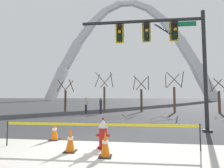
# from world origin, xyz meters

# --- Properties ---
(ground_plane) EXTENTS (240.00, 240.00, 0.00)m
(ground_plane) POSITION_xyz_m (0.00, 0.00, 0.00)
(ground_plane) COLOR #333335
(fire_hydrant) EXTENTS (0.46, 0.48, 0.99)m
(fire_hydrant) POSITION_xyz_m (0.46, -0.49, 0.47)
(fire_hydrant) COLOR #5E0F0D
(fire_hydrant) RESTS_ON ground
(caution_tape_barrier) EXTENTS (6.43, 0.17, 0.85)m
(caution_tape_barrier) POSITION_xyz_m (0.32, -0.51, 0.61)
(caution_tape_barrier) COLOR #232326
(caution_tape_barrier) RESTS_ON ground
(traffic_cone_by_hydrant) EXTENTS (0.36, 0.36, 0.73)m
(traffic_cone_by_hydrant) POSITION_xyz_m (-1.59, 0.33, 0.36)
(traffic_cone_by_hydrant) COLOR black
(traffic_cone_by_hydrant) RESTS_ON ground
(traffic_cone_mid_sidewalk) EXTENTS (0.36, 0.36, 0.73)m
(traffic_cone_mid_sidewalk) POSITION_xyz_m (0.65, -1.25, 0.36)
(traffic_cone_mid_sidewalk) COLOR black
(traffic_cone_mid_sidewalk) RESTS_ON ground
(traffic_cone_curb_edge) EXTENTS (0.36, 0.36, 0.73)m
(traffic_cone_curb_edge) POSITION_xyz_m (-0.48, -0.94, 0.36)
(traffic_cone_curb_edge) COLOR black
(traffic_cone_curb_edge) RESTS_ON ground
(traffic_signal_gantry) EXTENTS (6.42, 0.44, 6.00)m
(traffic_signal_gantry) POSITION_xyz_m (3.26, 2.63, 4.27)
(traffic_signal_gantry) COLOR #232326
(traffic_signal_gantry) RESTS_ON ground
(monument_arch) EXTENTS (61.65, 3.13, 37.80)m
(monument_arch) POSITION_xyz_m (0.00, 55.55, 16.95)
(monument_arch) COLOR silver
(monument_arch) RESTS_ON ground
(tree_far_left) EXTENTS (1.64, 1.65, 3.52)m
(tree_far_left) POSITION_xyz_m (-5.91, 12.21, 1.56)
(tree_far_left) COLOR brown
(tree_far_left) RESTS_ON ground
(tree_left_mid) EXTENTS (2.04, 2.05, 4.43)m
(tree_left_mid) POSITION_xyz_m (-1.74, 13.65, 1.97)
(tree_left_mid) COLOR brown
(tree_left_mid) RESTS_ON ground
(tree_center_left) EXTENTS (1.78, 1.79, 3.84)m
(tree_center_left) POSITION_xyz_m (2.48, 12.54, 1.70)
(tree_center_left) COLOR brown
(tree_center_left) RESTS_ON ground
(tree_center_right) EXTENTS (1.91, 1.92, 4.15)m
(tree_center_right) POSITION_xyz_m (5.84, 12.19, 1.84)
(tree_center_right) COLOR brown
(tree_center_right) RESTS_ON ground
(tree_right_mid) EXTENTS (1.61, 1.62, 3.46)m
(tree_right_mid) POSITION_xyz_m (10.10, 11.97, 1.53)
(tree_right_mid) COLOR brown
(tree_right_mid) RESTS_ON ground
(pedestrian_walking_left) EXTENTS (0.31, 0.39, 1.59)m
(pedestrian_walking_left) POSITION_xyz_m (-1.54, 10.15, 0.82)
(pedestrian_walking_left) COLOR #232847
(pedestrian_walking_left) RESTS_ON ground
(pedestrian_standing_center) EXTENTS (0.35, 0.22, 1.59)m
(pedestrian_standing_center) POSITION_xyz_m (-3.16, 10.78, 0.82)
(pedestrian_standing_center) COLOR #232847
(pedestrian_standing_center) RESTS_ON ground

